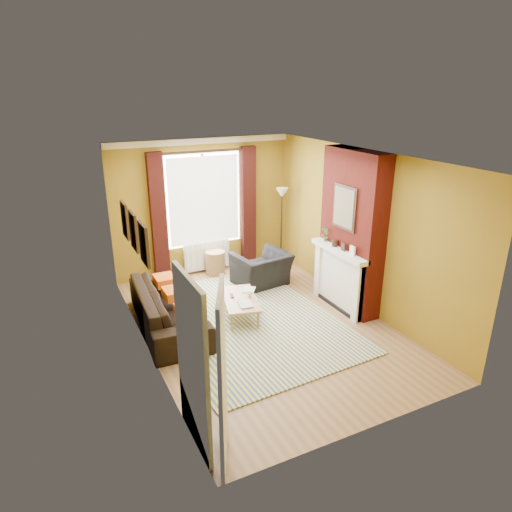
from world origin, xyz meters
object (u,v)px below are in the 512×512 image
sofa (168,308)px  armchair (261,269)px  coffee_table (240,300)px  wicker_stool (215,263)px  floor_lamp (282,205)px

sofa → armchair: 2.30m
coffee_table → armchair: bearing=63.3°
sofa → wicker_stool: size_ratio=4.62×
wicker_stool → floor_lamp: (1.45, -0.23, 1.13)m
sofa → floor_lamp: bearing=-59.3°
floor_lamp → coffee_table: bearing=-135.2°
wicker_stool → floor_lamp: 1.86m
coffee_table → wicker_stool: bearing=95.6°
sofa → coffee_table: 1.22m
armchair → wicker_stool: 1.11m
floor_lamp → wicker_stool: bearing=171.1°
armchair → floor_lamp: bearing=-148.2°
coffee_table → wicker_stool: (0.32, 1.99, -0.07)m
armchair → floor_lamp: size_ratio=0.58×
sofa → wicker_stool: bearing=-37.3°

